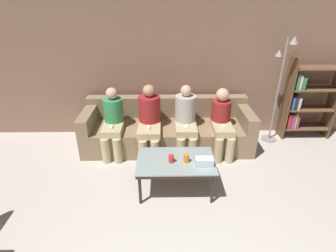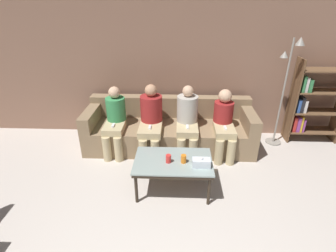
% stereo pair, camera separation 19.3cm
% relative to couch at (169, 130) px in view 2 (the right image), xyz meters
% --- Properties ---
extents(wall_back, '(12.00, 0.06, 2.60)m').
position_rel_couch_xyz_m(wall_back, '(0.00, 0.52, 1.01)').
color(wall_back, '#8C6651').
rests_on(wall_back, ground_plane).
extents(couch, '(2.76, 0.89, 0.78)m').
position_rel_couch_xyz_m(couch, '(0.00, 0.00, 0.00)').
color(couch, '#897051').
rests_on(couch, ground_plane).
extents(coffee_table, '(0.99, 0.64, 0.46)m').
position_rel_couch_xyz_m(coffee_table, '(0.09, -1.18, 0.13)').
color(coffee_table, '#8C9E99').
rests_on(coffee_table, ground_plane).
extents(cup_near_left, '(0.07, 0.07, 0.11)m').
position_rel_couch_xyz_m(cup_near_left, '(0.22, -1.22, 0.22)').
color(cup_near_left, orange).
rests_on(cup_near_left, coffee_table).
extents(cup_near_right, '(0.07, 0.07, 0.11)m').
position_rel_couch_xyz_m(cup_near_right, '(0.03, -1.22, 0.22)').
color(cup_near_right, red).
rests_on(cup_near_right, coffee_table).
extents(tissue_box, '(0.22, 0.12, 0.13)m').
position_rel_couch_xyz_m(tissue_box, '(0.43, -1.29, 0.22)').
color(tissue_box, silver).
rests_on(tissue_box, coffee_table).
extents(bookshelf, '(0.85, 0.32, 1.45)m').
position_rel_couch_xyz_m(bookshelf, '(2.39, 0.29, 0.40)').
color(bookshelf, brown).
rests_on(bookshelf, ground_plane).
extents(standing_lamp, '(0.31, 0.26, 1.79)m').
position_rel_couch_xyz_m(standing_lamp, '(1.85, 0.15, 0.81)').
color(standing_lamp, gray).
rests_on(standing_lamp, ground_plane).
extents(seated_person_left_end, '(0.31, 0.64, 1.07)m').
position_rel_couch_xyz_m(seated_person_left_end, '(-0.86, -0.22, 0.28)').
color(seated_person_left_end, tan).
rests_on(seated_person_left_end, ground_plane).
extents(seated_person_mid_left, '(0.35, 0.73, 1.11)m').
position_rel_couch_xyz_m(seated_person_mid_left, '(-0.29, -0.21, 0.30)').
color(seated_person_mid_left, tan).
rests_on(seated_person_mid_left, ground_plane).
extents(seated_person_mid_right, '(0.33, 0.67, 1.10)m').
position_rel_couch_xyz_m(seated_person_mid_right, '(0.29, -0.21, 0.30)').
color(seated_person_mid_right, tan).
rests_on(seated_person_mid_right, ground_plane).
extents(seated_person_right_end, '(0.31, 0.67, 1.05)m').
position_rel_couch_xyz_m(seated_person_right_end, '(0.86, -0.23, 0.27)').
color(seated_person_right_end, tan).
rests_on(seated_person_right_end, ground_plane).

